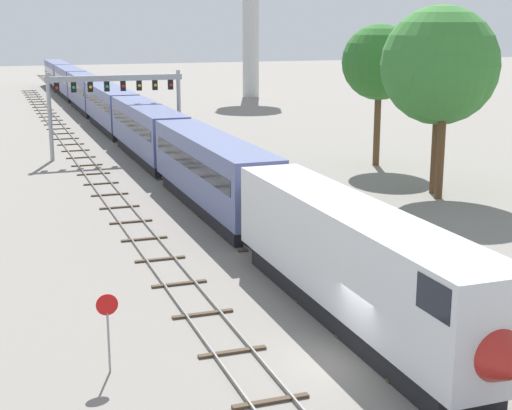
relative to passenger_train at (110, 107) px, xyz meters
name	(u,v)px	position (x,y,z in m)	size (l,w,h in m)	color
ground_plane	(342,361)	(-2.00, -63.35, -2.61)	(400.00, 400.00, 0.00)	gray
track_main	(116,133)	(0.00, -3.35, -2.55)	(2.60, 200.00, 0.16)	slate
track_near	(90,169)	(-5.50, -23.35, -2.55)	(2.60, 160.00, 0.16)	slate
passenger_train	(110,107)	(0.00, 0.00, 0.00)	(3.04, 139.33, 4.80)	silver
signal_gantry	(115,93)	(-2.25, -17.78, 3.08)	(12.10, 0.49, 7.64)	#999BA0
stop_sign	(108,322)	(-10.00, -61.40, -0.74)	(0.76, 0.08, 2.88)	gray
trackside_tree_left	(379,63)	(17.72, -29.30, 5.99)	(6.25, 6.25, 11.77)	brown
trackside_tree_mid	(440,66)	(16.31, -40.41, 6.35)	(8.14, 8.14, 13.05)	brown
trackside_tree_right	(445,78)	(15.73, -41.95, 5.60)	(5.79, 5.79, 11.15)	brown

